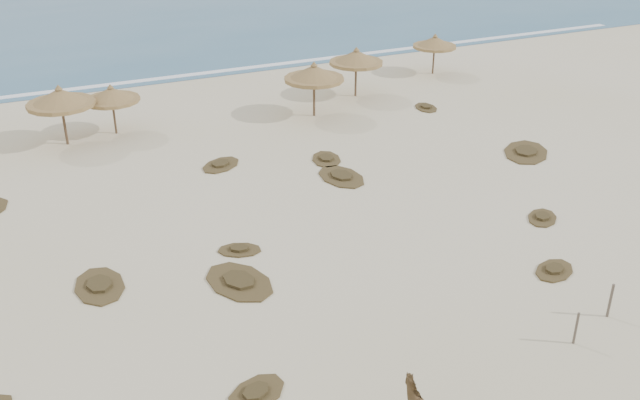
{
  "coord_description": "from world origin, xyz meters",
  "views": [
    {
      "loc": [
        -8.47,
        -15.79,
        12.42
      ],
      "look_at": [
        1.04,
        5.0,
        1.12
      ],
      "focal_mm": 40.0,
      "sensor_mm": 36.0,
      "label": 1
    }
  ],
  "objects": [
    {
      "name": "ground",
      "position": [
        0.0,
        0.0,
        0.0
      ],
      "size": [
        160.0,
        160.0,
        0.0
      ],
      "primitive_type": "plane",
      "color": "beige",
      "rests_on": "ground"
    },
    {
      "name": "foam_line",
      "position": [
        0.0,
        26.0,
        0.0
      ],
      "size": [
        70.0,
        0.6,
        0.01
      ],
      "primitive_type": "cube",
      "color": "white",
      "rests_on": "ground"
    },
    {
      "name": "palapa_2",
      "position": [
        -6.31,
        17.36,
        2.23
      ],
      "size": [
        3.36,
        3.36,
        2.88
      ],
      "rotation": [
        0.0,
        0.0,
        0.1
      ],
      "color": "#503829",
      "rests_on": "ground"
    },
    {
      "name": "palapa_3",
      "position": [
        -3.97,
        17.85,
        1.92
      ],
      "size": [
        3.5,
        3.5,
        2.47
      ],
      "rotation": [
        0.0,
        0.0,
        -0.43
      ],
      "color": "#503829",
      "rests_on": "ground"
    },
    {
      "name": "palapa_4",
      "position": [
        5.81,
        16.17,
        2.22
      ],
      "size": [
        3.85,
        3.85,
        2.86
      ],
      "rotation": [
        0.0,
        0.0,
        -0.32
      ],
      "color": "#503829",
      "rests_on": "ground"
    },
    {
      "name": "palapa_5",
      "position": [
        9.25,
        18.2,
        2.15
      ],
      "size": [
        3.22,
        3.22,
        2.77
      ],
      "rotation": [
        0.0,
        0.0,
        -0.09
      ],
      "color": "#503829",
      "rests_on": "ground"
    },
    {
      "name": "palapa_6",
      "position": [
        15.58,
        20.15,
        1.91
      ],
      "size": [
        3.3,
        3.3,
        2.46
      ],
      "rotation": [
        0.0,
        0.0,
        0.31
      ],
      "color": "#503829",
      "rests_on": "ground"
    },
    {
      "name": "fence_post_near",
      "position": [
        6.47,
        -3.55,
        0.56
      ],
      "size": [
        0.09,
        0.09,
        1.12
      ],
      "primitive_type": "cylinder",
      "rotation": [
        0.0,
        0.0,
        -0.13
      ],
      "color": "#63574A",
      "rests_on": "ground"
    },
    {
      "name": "fence_post_far",
      "position": [
        4.66,
        -4.12,
        0.51
      ],
      "size": [
        0.09,
        0.09,
        1.02
      ],
      "primitive_type": "cylinder",
      "rotation": [
        0.0,
        0.0,
        -0.21
      ],
      "color": "#63574A",
      "rests_on": "ground"
    },
    {
      "name": "scrub_1",
      "position": [
        -6.93,
        4.32,
        0.05
      ],
      "size": [
        1.54,
        2.37,
        0.16
      ],
      "rotation": [
        0.0,
        0.0,
        1.57
      ],
      "color": "brown",
      "rests_on": "ground"
    },
    {
      "name": "scrub_2",
      "position": [
        -2.18,
        4.61,
        0.05
      ],
      "size": [
        1.77,
        1.49,
        0.16
      ],
      "rotation": [
        0.0,
        0.0,
        2.74
      ],
      "color": "brown",
      "rests_on": "ground"
    },
    {
      "name": "scrub_3",
      "position": [
        3.68,
        8.62,
        0.05
      ],
      "size": [
        1.9,
        2.7,
        0.16
      ],
      "rotation": [
        0.0,
        0.0,
        1.67
      ],
      "color": "brown",
      "rests_on": "ground"
    },
    {
      "name": "scrub_4",
      "position": [
        8.88,
        2.16,
        0.05
      ],
      "size": [
        1.87,
        1.83,
        0.16
      ],
      "rotation": [
        0.0,
        0.0,
        0.73
      ],
      "color": "brown",
      "rests_on": "ground"
    },
    {
      "name": "scrub_5",
      "position": [
        12.5,
        7.55,
        0.05
      ],
      "size": [
        3.46,
        3.51,
        0.16
      ],
      "rotation": [
        0.0,
        0.0,
        0.81
      ],
      "color": "brown",
      "rests_on": "ground"
    },
    {
      "name": "scrub_7",
      "position": [
        3.9,
        10.59,
        0.05
      ],
      "size": [
        1.73,
        2.2,
        0.16
      ],
      "rotation": [
        0.0,
        0.0,
        1.3
      ],
      "color": "brown",
      "rests_on": "ground"
    },
    {
      "name": "scrub_9",
      "position": [
        -2.84,
        2.71,
        0.05
      ],
      "size": [
        2.5,
        3.14,
        0.16
      ],
      "rotation": [
        0.0,
        0.0,
        1.86
      ],
      "color": "brown",
      "rests_on": "ground"
    },
    {
      "name": "scrub_10",
      "position": [
        11.71,
        14.75,
        0.05
      ],
      "size": [
        1.37,
        1.83,
        0.16
      ],
      "rotation": [
        0.0,
        0.0,
        1.39
      ],
      "color": "brown",
      "rests_on": "ground"
    },
    {
      "name": "scrub_11",
      "position": [
        -4.13,
        -2.41,
        0.05
      ],
      "size": [
        2.08,
        1.82,
        0.16
      ],
      "rotation": [
        0.0,
        0.0,
        0.48
      ],
      "color": "brown",
      "rests_on": "ground"
    },
    {
      "name": "scrub_12",
      "position": [
        6.75,
        -0.94,
        0.05
      ],
      "size": [
        1.97,
        1.7,
        0.16
      ],
      "rotation": [
        0.0,
        0.0,
        0.45
      ],
      "color": "brown",
      "rests_on": "ground"
    },
    {
      "name": "scrub_13",
      "position": [
        -0.55,
        11.93,
        0.05
      ],
      "size": [
        2.39,
        2.25,
        0.16
      ],
      "rotation": [
        0.0,
        0.0,
        0.64
      ],
      "color": "brown",
      "rests_on": "ground"
    }
  ]
}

